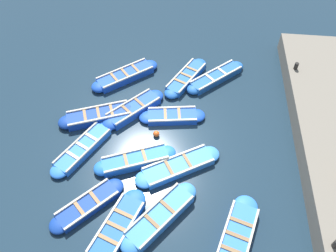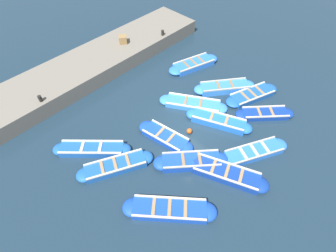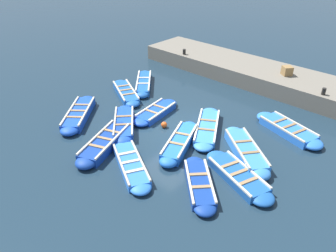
{
  "view_description": "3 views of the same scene",
  "coord_description": "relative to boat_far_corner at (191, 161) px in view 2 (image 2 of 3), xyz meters",
  "views": [
    {
      "loc": [
        -1.43,
        9.23,
        11.87
      ],
      "look_at": [
        -0.34,
        -0.63,
        0.23
      ],
      "focal_mm": 35.0,
      "sensor_mm": 36.0,
      "label": 1
    },
    {
      "loc": [
        5.39,
        -7.22,
        10.65
      ],
      "look_at": [
        -0.76,
        -0.82,
        0.36
      ],
      "focal_mm": 28.0,
      "sensor_mm": 36.0,
      "label": 2
    },
    {
      "loc": [
        9.84,
        9.06,
        8.08
      ],
      "look_at": [
        0.14,
        0.07,
        0.17
      ],
      "focal_mm": 35.0,
      "sensor_mm": 36.0,
      "label": 3
    }
  ],
  "objects": [
    {
      "name": "boat_outer_right",
      "position": [
        -1.99,
        5.42,
        0.01
      ],
      "size": [
        2.95,
        3.48,
        0.47
      ],
      "color": "#3884E0",
      "rests_on": "ground"
    },
    {
      "name": "boat_near_quay",
      "position": [
        -0.61,
        2.98,
        -0.01
      ],
      "size": [
        3.62,
        2.09,
        0.44
      ],
      "color": "blue",
      "rests_on": "ground"
    },
    {
      "name": "boat_far_corner",
      "position": [
        0.0,
        0.0,
        0.0
      ],
      "size": [
        3.02,
        3.21,
        0.46
      ],
      "color": "#1947B7",
      "rests_on": "ground"
    },
    {
      "name": "wooden_crate",
      "position": [
        -9.19,
        3.62,
        1.0
      ],
      "size": [
        0.71,
        0.71,
        0.51
      ],
      "primitive_type": "cube",
      "rotation": [
        0.0,
        0.0,
        0.93
      ],
      "color": "olive",
      "rests_on": "quay_wall"
    },
    {
      "name": "boat_inner_gap",
      "position": [
        1.59,
        0.62,
        0.0
      ],
      "size": [
        3.91,
        2.24,
        0.46
      ],
      "color": "navy",
      "rests_on": "ground"
    },
    {
      "name": "boat_end_of_row",
      "position": [
        -0.45,
        6.03,
        -0.04
      ],
      "size": [
        2.02,
        3.62,
        0.37
      ],
      "color": "#1E59AD",
      "rests_on": "ground"
    },
    {
      "name": "boat_bow_out",
      "position": [
        0.89,
        -2.41,
        -0.01
      ],
      "size": [
        3.56,
        3.2,
        0.44
      ],
      "color": "#1947B7",
      "rests_on": "ground"
    },
    {
      "name": "ground_plane",
      "position": [
        -1.46,
        1.56,
        -0.2
      ],
      "size": [
        120.0,
        120.0,
        0.0
      ],
      "primitive_type": "plane",
      "color": "#1C303F"
    },
    {
      "name": "boat_stern_in",
      "position": [
        -3.98,
        -2.83,
        -0.02
      ],
      "size": [
        3.3,
        3.18,
        0.42
      ],
      "color": "#1E59AD",
      "rests_on": "ground"
    },
    {
      "name": "bollard_mid_north",
      "position": [
        -7.97,
        6.16,
        0.93
      ],
      "size": [
        0.2,
        0.2,
        0.35
      ],
      "primitive_type": "cylinder",
      "color": "black",
      "rests_on": "quay_wall"
    },
    {
      "name": "buoy_orange_near",
      "position": [
        -1.31,
        1.39,
        -0.05
      ],
      "size": [
        0.29,
        0.29,
        0.29
      ],
      "primitive_type": "sphere",
      "color": "#E05119",
      "rests_on": "ground"
    },
    {
      "name": "boat_mid_row",
      "position": [
        -1.93,
        0.23,
        -0.04
      ],
      "size": [
        3.29,
        1.32,
        0.38
      ],
      "color": "#1947B7",
      "rests_on": "ground"
    },
    {
      "name": "boat_broadside",
      "position": [
        0.88,
        5.23,
        -0.05
      ],
      "size": [
        2.79,
        2.9,
        0.35
      ],
      "color": "navy",
      "rests_on": "ground"
    },
    {
      "name": "boat_centre",
      "position": [
        -2.39,
        -2.63,
        -0.02
      ],
      "size": [
        2.34,
        3.61,
        0.4
      ],
      "color": "#1E59AD",
      "rests_on": "ground"
    },
    {
      "name": "bollard_north",
      "position": [
        -7.97,
        -3.05,
        0.93
      ],
      "size": [
        0.2,
        0.2,
        0.35
      ],
      "primitive_type": "cylinder",
      "color": "black",
      "rests_on": "quay_wall"
    },
    {
      "name": "boat_tucked",
      "position": [
        -2.48,
        3.06,
        -0.05
      ],
      "size": [
        3.81,
        2.77,
        0.36
      ],
      "color": "#3884E0",
      "rests_on": "ground"
    },
    {
      "name": "boat_drifting",
      "position": [
        1.83,
        2.55,
        -0.05
      ],
      "size": [
        2.4,
        3.62,
        0.36
      ],
      "color": "blue",
      "rests_on": "ground"
    },
    {
      "name": "boat_outer_left",
      "position": [
        -4.86,
        5.92,
        -0.02
      ],
      "size": [
        1.96,
        3.76,
        0.41
      ],
      "color": "blue",
      "rests_on": "ground"
    },
    {
      "name": "quay_wall",
      "position": [
        -9.31,
        1.56,
        0.28
      ],
      "size": [
        3.37,
        15.52,
        0.95
      ],
      "color": "slate",
      "rests_on": "ground"
    }
  ]
}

